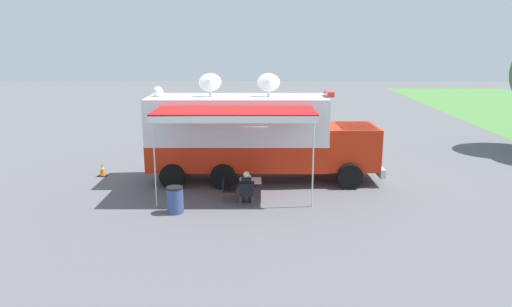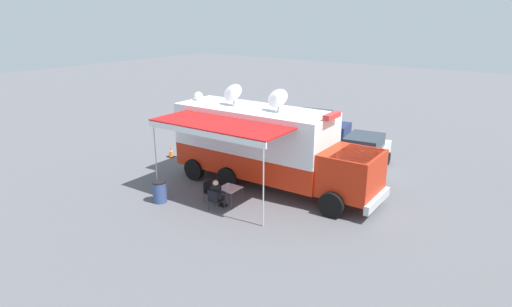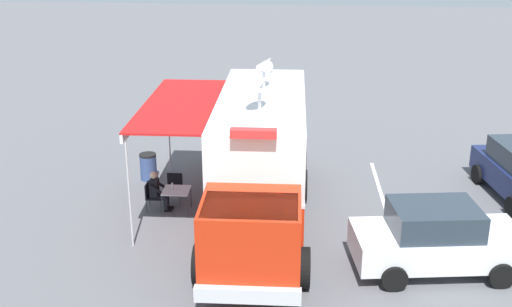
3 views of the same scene
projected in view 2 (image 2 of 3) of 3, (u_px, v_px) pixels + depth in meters
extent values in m
plane|color=#5B5B60|center=(254.00, 182.00, 19.91)|extent=(100.00, 100.00, 0.00)
cube|color=silver|center=(270.00, 155.00, 23.75)|extent=(0.27, 4.80, 0.01)
cube|color=red|center=(254.00, 159.00, 19.56)|extent=(2.73, 7.28, 1.10)
cube|color=white|center=(254.00, 129.00, 19.13)|extent=(2.73, 7.28, 1.70)
cube|color=white|center=(254.00, 147.00, 19.39)|extent=(2.75, 7.30, 0.10)
cube|color=red|center=(351.00, 173.00, 16.97)|extent=(2.37, 2.17, 1.70)
cube|color=#28333D|center=(357.00, 162.00, 16.71)|extent=(2.20, 1.54, 0.70)
cube|color=silver|center=(377.00, 201.00, 16.64)|extent=(2.38, 0.28, 0.36)
cylinder|color=black|center=(357.00, 184.00, 18.35)|extent=(0.33, 1.01, 1.00)
cylinder|color=black|center=(332.00, 205.00, 16.39)|extent=(0.33, 1.01, 1.00)
cylinder|color=black|center=(259.00, 163.00, 21.03)|extent=(0.33, 1.01, 1.00)
cylinder|color=black|center=(228.00, 178.00, 19.07)|extent=(0.33, 1.01, 1.00)
cylinder|color=black|center=(227.00, 156.00, 22.10)|extent=(0.33, 1.01, 1.00)
cylinder|color=black|center=(194.00, 169.00, 20.13)|extent=(0.33, 1.01, 1.00)
cube|color=white|center=(254.00, 109.00, 18.86)|extent=(2.73, 7.28, 0.10)
cube|color=red|center=(332.00, 116.00, 16.81)|extent=(1.11, 0.32, 0.20)
cylinder|color=silver|center=(234.00, 100.00, 19.35)|extent=(0.10, 0.10, 0.45)
cone|color=silver|center=(232.00, 92.00, 19.11)|extent=(0.75, 0.92, 0.81)
cylinder|color=silver|center=(278.00, 106.00, 18.09)|extent=(0.10, 0.10, 0.45)
cone|color=silver|center=(277.00, 97.00, 17.85)|extent=(0.75, 0.92, 0.81)
sphere|color=white|center=(198.00, 96.00, 20.51)|extent=(0.44, 0.44, 0.44)
cube|color=red|center=(220.00, 124.00, 17.07)|extent=(2.38, 5.83, 0.06)
cube|color=white|center=(202.00, 133.00, 16.28)|extent=(0.27, 5.76, 0.24)
cylinder|color=silver|center=(263.00, 185.00, 15.32)|extent=(0.05, 0.05, 3.25)
cylinder|color=silver|center=(156.00, 157.00, 18.25)|extent=(0.05, 0.05, 3.25)
cube|color=silver|center=(230.00, 188.00, 17.41)|extent=(0.83, 0.83, 0.03)
cylinder|color=#333338|center=(242.00, 195.00, 17.61)|extent=(0.03, 0.03, 0.70)
cylinder|color=#333338|center=(231.00, 202.00, 17.03)|extent=(0.03, 0.03, 0.70)
cylinder|color=#333338|center=(228.00, 191.00, 18.01)|extent=(0.03, 0.03, 0.70)
cylinder|color=#333338|center=(217.00, 197.00, 17.43)|extent=(0.03, 0.03, 0.70)
cylinder|color=silver|center=(228.00, 186.00, 17.28)|extent=(0.07, 0.07, 0.20)
cylinder|color=white|center=(228.00, 184.00, 17.25)|extent=(0.04, 0.04, 0.02)
cube|color=black|center=(216.00, 200.00, 17.02)|extent=(0.50, 0.50, 0.04)
cube|color=black|center=(213.00, 196.00, 16.78)|extent=(0.06, 0.48, 0.44)
cylinder|color=#333338|center=(216.00, 202.00, 17.38)|extent=(0.02, 0.02, 0.42)
cylinder|color=#333338|center=(224.00, 204.00, 17.14)|extent=(0.02, 0.02, 0.42)
cylinder|color=#333338|center=(209.00, 205.00, 17.03)|extent=(0.02, 0.02, 0.42)
cylinder|color=#333338|center=(217.00, 208.00, 16.79)|extent=(0.02, 0.02, 0.42)
cube|color=black|center=(212.00, 192.00, 17.73)|extent=(0.50, 0.50, 0.04)
cube|color=black|center=(207.00, 186.00, 17.77)|extent=(0.48, 0.06, 0.44)
cylinder|color=#333338|center=(219.00, 197.00, 17.85)|extent=(0.02, 0.02, 0.42)
cylinder|color=#333338|center=(213.00, 200.00, 17.50)|extent=(0.02, 0.02, 0.42)
cylinder|color=#333338|center=(211.00, 194.00, 18.08)|extent=(0.02, 0.02, 0.42)
cylinder|color=#333338|center=(204.00, 198.00, 17.74)|extent=(0.02, 0.02, 0.42)
cube|color=black|center=(216.00, 193.00, 16.93)|extent=(0.25, 0.37, 0.56)
sphere|color=beige|center=(216.00, 183.00, 16.80)|extent=(0.22, 0.22, 0.22)
cylinder|color=black|center=(213.00, 190.00, 17.14)|extent=(0.43, 0.10, 0.34)
cylinder|color=black|center=(223.00, 192.00, 16.89)|extent=(0.43, 0.10, 0.34)
cylinder|color=black|center=(217.00, 197.00, 17.21)|extent=(0.38, 0.14, 0.13)
cylinder|color=black|center=(220.00, 201.00, 17.42)|extent=(0.11, 0.11, 0.42)
cube|color=black|center=(221.00, 205.00, 17.52)|extent=(0.24, 0.11, 0.07)
cylinder|color=black|center=(221.00, 198.00, 17.10)|extent=(0.38, 0.14, 0.13)
cylinder|color=black|center=(224.00, 202.00, 17.31)|extent=(0.11, 0.11, 0.42)
cube|color=black|center=(225.00, 206.00, 17.42)|extent=(0.24, 0.11, 0.07)
cylinder|color=#384C7F|center=(160.00, 192.00, 17.73)|extent=(0.56, 0.56, 0.85)
cylinder|color=black|center=(159.00, 182.00, 17.59)|extent=(0.57, 0.57, 0.06)
cube|color=black|center=(171.00, 157.00, 23.50)|extent=(0.36, 0.36, 0.03)
cone|color=orange|center=(171.00, 152.00, 23.41)|extent=(0.26, 0.26, 0.55)
cylinder|color=white|center=(171.00, 151.00, 23.40)|extent=(0.17, 0.17, 0.06)
cube|color=silver|center=(364.00, 156.00, 21.44)|extent=(4.42, 2.39, 0.76)
cube|color=#28333D|center=(364.00, 143.00, 21.10)|extent=(2.31, 1.89, 0.68)
cylinder|color=black|center=(353.00, 153.00, 23.06)|extent=(0.67, 0.31, 0.64)
cylinder|color=black|center=(387.00, 158.00, 22.25)|extent=(0.67, 0.31, 0.64)
cylinder|color=black|center=(338.00, 168.00, 20.87)|extent=(0.67, 0.31, 0.64)
cylinder|color=black|center=(375.00, 174.00, 20.06)|extent=(0.67, 0.31, 0.64)
cube|color=navy|center=(314.00, 128.00, 26.76)|extent=(2.45, 4.43, 0.76)
cube|color=#28333D|center=(313.00, 116.00, 26.60)|extent=(1.92, 2.33, 0.68)
cylinder|color=black|center=(339.00, 133.00, 27.07)|extent=(0.32, 0.67, 0.64)
cylinder|color=black|center=(330.00, 140.00, 25.55)|extent=(0.32, 0.67, 0.64)
cylinder|color=black|center=(300.00, 128.00, 28.20)|extent=(0.32, 0.67, 0.64)
cylinder|color=black|center=(289.00, 134.00, 26.67)|extent=(0.32, 0.67, 0.64)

